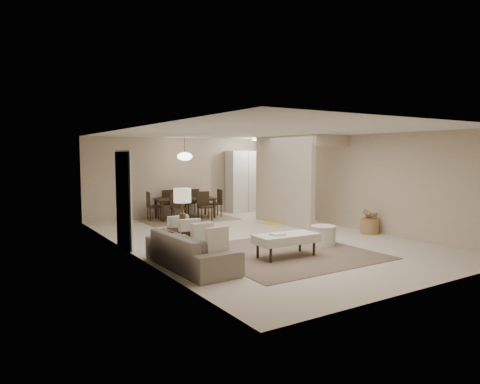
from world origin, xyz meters
TOP-DOWN VIEW (x-y plane):
  - floor at (0.00, 0.00)m, footprint 9.00×9.00m
  - ceiling at (0.00, 0.00)m, footprint 9.00×9.00m
  - back_wall at (0.00, 4.50)m, footprint 6.00×0.00m
  - left_wall at (-3.00, 0.00)m, footprint 0.00×9.00m
  - right_wall at (3.00, 0.00)m, footprint 0.00×9.00m
  - partition at (1.80, 1.25)m, footprint 0.15×2.50m
  - doorway at (-2.97, 0.60)m, footprint 0.04×0.90m
  - pantry_cabinet at (2.35, 4.15)m, footprint 1.20×0.55m
  - flush_light at (2.30, 3.20)m, footprint 0.44×0.44m
  - living_rug at (-0.36, -1.58)m, footprint 3.20×3.20m
  - sofa at (-2.45, -1.58)m, footprint 2.16×0.92m
  - ottoman_bench at (-0.56, -1.88)m, footprint 1.28×0.63m
  - side_table at (-2.40, -1.13)m, footprint 0.70×0.70m
  - table_lamp at (-2.40, -1.13)m, footprint 0.32×0.32m
  - round_pouf at (0.80, -1.46)m, footprint 0.55×0.55m
  - wicker_basket at (2.73, -1.07)m, footprint 0.52×0.52m
  - dining_rug at (-0.10, 3.70)m, footprint 2.80×2.10m
  - dining_table at (-0.10, 3.70)m, footprint 1.93×1.25m
  - dining_chairs at (-0.10, 3.70)m, footprint 2.36×1.83m
  - vase at (-0.10, 3.70)m, footprint 0.19×0.19m
  - yellow_mat at (1.87, 1.51)m, footprint 0.96×0.62m
  - pendant_light at (-0.10, 3.70)m, footprint 0.46×0.46m

SIDE VIEW (x-z plane):
  - floor at x=0.00m, z-range 0.00..0.00m
  - living_rug at x=-0.36m, z-range 0.00..0.01m
  - dining_rug at x=-0.10m, z-range 0.00..0.01m
  - yellow_mat at x=1.87m, z-range 0.00..0.01m
  - wicker_basket at x=2.73m, z-range 0.00..0.38m
  - round_pouf at x=0.80m, z-range 0.00..0.43m
  - side_table at x=-2.40m, z-range 0.00..0.61m
  - sofa at x=-2.45m, z-range 0.00..0.62m
  - dining_table at x=-0.10m, z-range 0.00..0.64m
  - ottoman_bench at x=-0.56m, z-range 0.14..0.59m
  - dining_chairs at x=-0.10m, z-range 0.00..0.87m
  - vase at x=-0.10m, z-range 0.64..0.78m
  - doorway at x=-2.97m, z-range 0.00..2.04m
  - pantry_cabinet at x=2.35m, z-range 0.00..2.10m
  - table_lamp at x=-2.40m, z-range 0.79..1.55m
  - back_wall at x=0.00m, z-range -1.75..4.25m
  - left_wall at x=-3.00m, z-range -3.25..5.75m
  - right_wall at x=3.00m, z-range -3.25..5.75m
  - partition at x=1.80m, z-range 0.00..2.50m
  - pendant_light at x=-0.10m, z-range 1.57..2.27m
  - flush_light at x=2.30m, z-range 2.44..2.48m
  - ceiling at x=0.00m, z-range 2.50..2.50m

